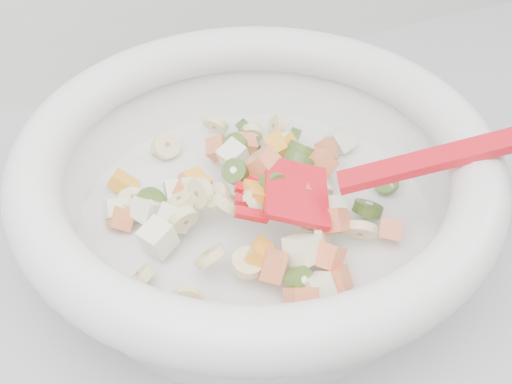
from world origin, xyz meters
name	(u,v)px	position (x,y,z in m)	size (l,w,h in m)	color
mixing_bowl	(256,181)	(-0.13, 1.45, 0.96)	(0.45, 0.41, 0.14)	silver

